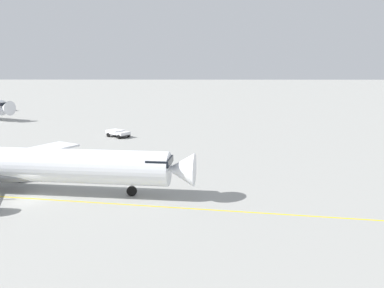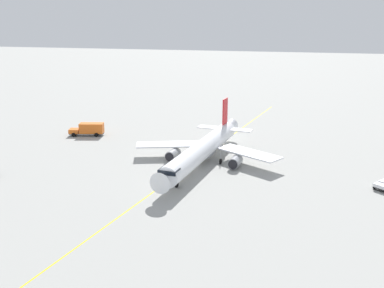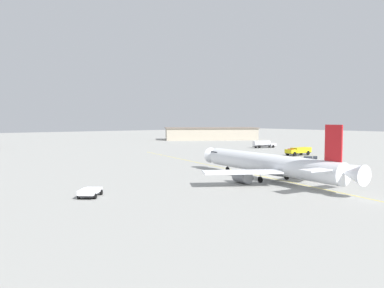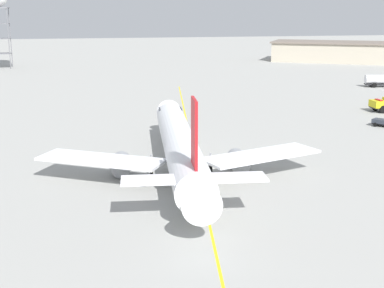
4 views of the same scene
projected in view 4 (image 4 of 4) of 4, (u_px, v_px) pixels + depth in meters
ground_plane at (198, 164)px, 63.78m from camera, size 600.00×600.00×0.00m
airliner_main at (180, 147)px, 59.87m from camera, size 40.67×30.95×10.72m
terminal_shed at (347, 52)px, 188.97m from camera, size 42.83×53.96×6.97m
taxiway_centreline at (196, 164)px, 63.95m from camera, size 131.39×21.56×0.01m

